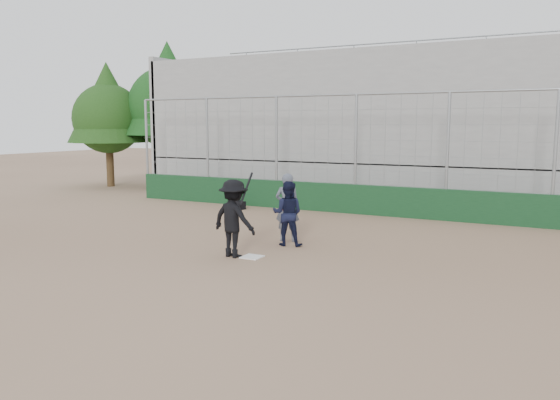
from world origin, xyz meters
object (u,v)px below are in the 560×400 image
at_px(batter_at_plate, 234,218).
at_px(catcher_crouched, 287,224).
at_px(umpire, 287,211).
at_px(equipment_bag, 237,205).

distance_m(batter_at_plate, catcher_crouched, 1.72).
distance_m(catcher_crouched, umpire, 0.59).
bearing_deg(batter_at_plate, umpire, 80.42).
xyz_separation_m(catcher_crouched, equipment_bag, (-4.30, 4.60, -0.40)).
relative_size(batter_at_plate, umpire, 1.21).
xyz_separation_m(catcher_crouched, umpire, (-0.24, 0.48, 0.25)).
distance_m(catcher_crouched, equipment_bag, 6.32).
bearing_deg(umpire, catcher_crouched, 106.71).
bearing_deg(catcher_crouched, equipment_bag, 133.07).
bearing_deg(umpire, equipment_bag, -55.06).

